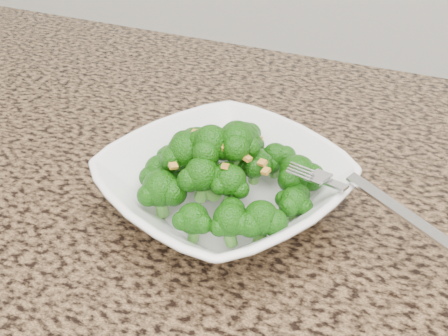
% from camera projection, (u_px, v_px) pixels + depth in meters
% --- Properties ---
extents(bowl, '(0.30, 0.30, 0.06)m').
position_uv_depth(bowl, '(224.00, 187.00, 0.55)').
color(bowl, white).
rests_on(bowl, granite_counter).
extents(broccoli_pile, '(0.20, 0.20, 0.06)m').
position_uv_depth(broccoli_pile, '(224.00, 136.00, 0.52)').
color(broccoli_pile, '#165409').
rests_on(broccoli_pile, bowl).
extents(garlic_topping, '(0.12, 0.12, 0.01)m').
position_uv_depth(garlic_topping, '(224.00, 103.00, 0.50)').
color(garlic_topping, gold).
rests_on(garlic_topping, broccoli_pile).
extents(fork, '(0.17, 0.08, 0.01)m').
position_uv_depth(fork, '(340.00, 186.00, 0.49)').
color(fork, silver).
rests_on(fork, bowl).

